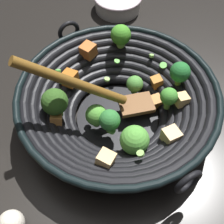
{
  "coord_description": "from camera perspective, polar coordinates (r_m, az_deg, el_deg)",
  "views": [
    {
      "loc": [
        0.2,
        0.33,
        0.56
      ],
      "look_at": [
        0.01,
        -0.0,
        0.03
      ],
      "focal_mm": 50.26,
      "sensor_mm": 36.0,
      "label": 1
    }
  ],
  "objects": [
    {
      "name": "prep_bowl",
      "position": [
        0.94,
        1.07,
        19.45
      ],
      "size": [
        0.14,
        0.14,
        0.05
      ],
      "color": "silver",
      "rests_on": "ground"
    },
    {
      "name": "ground_plane",
      "position": [
        0.68,
        0.99,
        -1.33
      ],
      "size": [
        4.0,
        4.0,
        0.0
      ],
      "primitive_type": "plane",
      "color": "black"
    },
    {
      "name": "garlic_bulb",
      "position": [
        0.58,
        -17.85,
        -18.74
      ],
      "size": [
        0.05,
        0.05,
        0.05
      ],
      "primitive_type": "sphere",
      "color": "silver",
      "rests_on": "ground"
    },
    {
      "name": "wok",
      "position": [
        0.63,
        1.04,
        1.77
      ],
      "size": [
        0.41,
        0.44,
        0.22
      ],
      "color": "black",
      "rests_on": "ground"
    }
  ]
}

